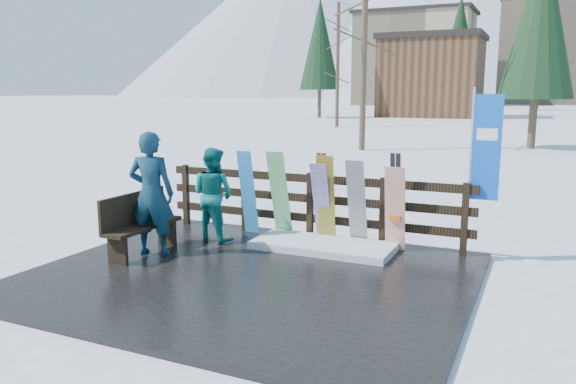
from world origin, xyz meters
The scene contains 19 objects.
ground centered at (0.00, 0.00, 0.00)m, with size 700.00×700.00×0.00m, color white.
deck centered at (0.00, 0.00, 0.04)m, with size 6.00×5.00×0.08m, color black.
fence centered at (0.00, 2.20, 0.74)m, with size 5.60×0.10×1.15m.
snow_patch centered at (0.48, 1.60, 0.14)m, with size 2.27×1.00×0.12m, color white.
bench centered at (-2.07, 0.17, 0.60)m, with size 0.41×1.50×0.97m.
snowboard_0 centered at (-1.11, 1.98, 0.84)m, with size 0.28×0.03×1.54m, color #2D93E5.
snowboard_1 centered at (-0.48, 1.98, 0.85)m, with size 0.32×0.03×1.59m, color silver.
snowboard_2 centered at (0.38, 1.98, 0.83)m, with size 0.30×0.03×1.51m, color yellow.
snowboard_3 centered at (0.30, 1.98, 0.77)m, with size 0.29×0.03×1.42m, color silver.
snowboard_4 centered at (0.92, 1.98, 0.81)m, with size 0.30×0.03×1.50m, color black.
snowboard_5 centered at (1.55, 1.98, 0.77)m, with size 0.32×0.03×1.39m, color silver.
ski_pair_a centered at (0.31, 2.05, 0.85)m, with size 0.16×0.27×1.54m.
ski_pair_b centered at (1.54, 2.05, 0.87)m, with size 0.17×0.22×1.59m.
rental_flag centered at (2.80, 2.25, 1.69)m, with size 0.45×0.04×2.60m.
person_front centered at (-1.86, 0.24, 1.05)m, with size 0.71×0.46×1.94m, color #164A58.
person_back centered at (-1.44, 1.34, 0.88)m, with size 0.78×0.61×1.61m, color #0E6D69.
resort_buildings centered at (1.03, 115.41, 9.81)m, with size 73.00×87.60×22.60m.
trees centered at (2.19, 50.70, 5.60)m, with size 42.20×68.72×12.61m.
mountains centered at (-10.50, 328.41, 50.20)m, with size 520.00×260.00×120.00m.
Camera 1 is at (3.67, -6.66, 2.60)m, focal length 35.00 mm.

